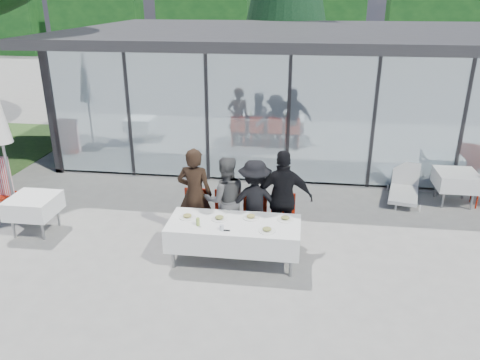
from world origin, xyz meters
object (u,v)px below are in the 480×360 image
object	(u,v)px
diner_chair_c	(254,215)
lounger	(404,187)
dining_table	(234,234)
spare_table_left	(33,206)
diner_d	(283,199)
plate_c	(251,217)
plate_extra	(267,230)
juice_bottle	(198,222)
diner_chair_d	(283,217)
plate_a	(187,216)
diner_c	(255,202)
diner_b	(226,199)
diner_chair_a	(196,212)
plate_b	(219,218)
spare_table_right	(456,180)
diner_chair_b	(226,214)
plate_d	(285,219)
folded_eyeglasses	(226,230)
diner_a	(195,194)

from	to	relation	value
diner_chair_c	lounger	world-z (taller)	diner_chair_c
dining_table	spare_table_left	xyz separation A→B (m)	(-4.01, 0.57, 0.02)
diner_d	plate_c	distance (m)	0.77
plate_extra	juice_bottle	size ratio (longest dim) A/B	2.09
diner_chair_d	juice_bottle	size ratio (longest dim) A/B	7.21
dining_table	plate_a	size ratio (longest dim) A/B	7.98
diner_chair_c	plate_a	xyz separation A→B (m)	(-1.11, -0.67, 0.24)
diner_c	diner_d	size ratio (longest dim) A/B	0.89
juice_bottle	diner_chair_c	bearing A→B (deg)	47.49
diner_d	plate_a	bearing A→B (deg)	18.08
diner_b	diner_c	distance (m)	0.54
plate_extra	lounger	bearing A→B (deg)	50.35
diner_chair_a	plate_c	world-z (taller)	diner_chair_a
diner_chair_a	diner_chair_c	bearing A→B (deg)	0.00
dining_table	diner_b	world-z (taller)	diner_b
plate_b	spare_table_right	size ratio (longest dim) A/B	0.33
plate_b	diner_chair_b	bearing A→B (deg)	90.21
plate_c	diner_d	bearing A→B (deg)	45.82
diner_b	plate_c	xyz separation A→B (m)	(0.54, -0.54, -0.06)
dining_table	plate_d	size ratio (longest dim) A/B	7.98
diner_chair_c	plate_extra	world-z (taller)	diner_chair_c
diner_chair_a	plate_extra	bearing A→B (deg)	-34.60
diner_chair_d	folded_eyeglasses	size ratio (longest dim) A/B	6.96
diner_chair_b	plate_extra	world-z (taller)	diner_chair_b
diner_chair_d	plate_b	bearing A→B (deg)	-148.03
diner_c	juice_bottle	xyz separation A→B (m)	(-0.86, -0.94, 0.01)
plate_d	folded_eyeglasses	bearing A→B (deg)	-150.68
dining_table	diner_chair_a	xyz separation A→B (m)	(-0.85, 0.75, -0.00)
diner_chair_a	plate_b	world-z (taller)	diner_chair_a
plate_extra	juice_bottle	bearing A→B (deg)	177.50
diner_d	plate_b	size ratio (longest dim) A/B	6.45
dining_table	plate_b	bearing A→B (deg)	162.00
diner_chair_b	plate_a	size ratio (longest dim) A/B	3.44
diner_chair_d	spare_table_left	xyz separation A→B (m)	(-4.81, -0.18, 0.02)
plate_b	plate_c	world-z (taller)	same
diner_d	diner_a	bearing A→B (deg)	-4.43
diner_b	diner_chair_b	xyz separation A→B (m)	(-0.00, -0.00, -0.29)
plate_d	juice_bottle	world-z (taller)	juice_bottle
diner_chair_b	spare_table_right	world-z (taller)	diner_chair_b
plate_d	spare_table_left	xyz separation A→B (m)	(-4.88, 0.34, -0.22)
plate_b	spare_table_right	bearing A→B (deg)	32.11
diner_chair_a	spare_table_left	world-z (taller)	diner_chair_a
diner_a	diner_d	size ratio (longest dim) A/B	0.99
diner_b	diner_chair_c	size ratio (longest dim) A/B	1.70
lounger	spare_table_right	bearing A→B (deg)	-8.99
diner_chair_a	diner_c	size ratio (longest dim) A/B	0.60
plate_c	spare_table_right	bearing A→B (deg)	34.13
plate_extra	juice_bottle	world-z (taller)	juice_bottle
diner_c	plate_c	xyz separation A→B (m)	(-0.01, -0.54, -0.04)
juice_bottle	diner_chair_d	bearing A→B (deg)	34.15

